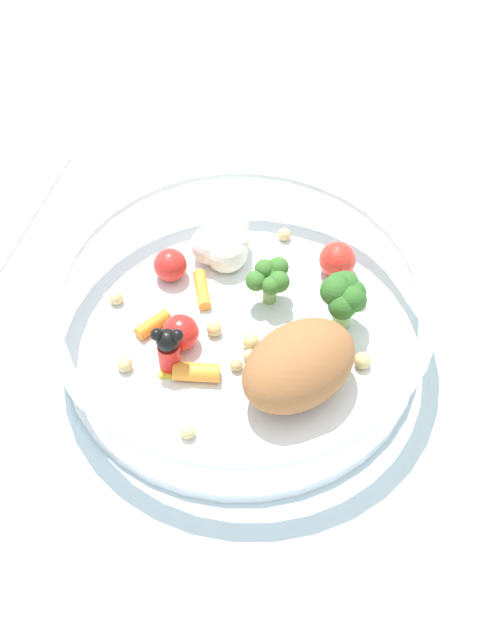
% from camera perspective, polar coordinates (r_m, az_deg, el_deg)
% --- Properties ---
extents(ground_plane, '(2.40, 2.40, 0.00)m').
position_cam_1_polar(ground_plane, '(0.61, 0.79, -1.69)').
color(ground_plane, silver).
extents(food_container, '(0.26, 0.26, 0.06)m').
position_cam_1_polar(food_container, '(0.58, 0.59, 0.10)').
color(food_container, white).
rests_on(food_container, ground_plane).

